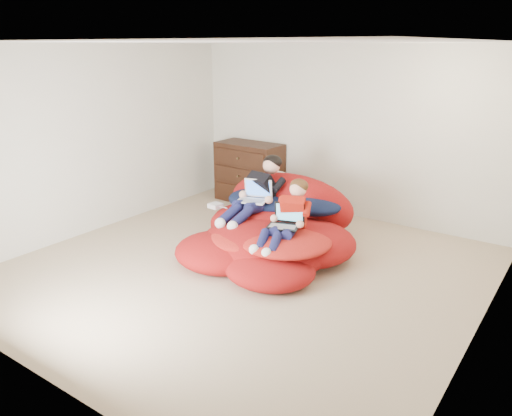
{
  "coord_description": "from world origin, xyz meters",
  "views": [
    {
      "loc": [
        3.13,
        -4.23,
        2.47
      ],
      "look_at": [
        0.02,
        0.2,
        0.7
      ],
      "focal_mm": 35.0,
      "sensor_mm": 36.0,
      "label": 1
    }
  ],
  "objects_px": {
    "dresser": "(249,172)",
    "laptop_white": "(255,195)",
    "younger_boy": "(288,214)",
    "older_boy": "(259,190)",
    "beanbag_pile": "(274,229)",
    "laptop_black": "(286,220)"
  },
  "relations": [
    {
      "from": "dresser",
      "to": "laptop_white",
      "type": "bearing_deg",
      "value": -51.98
    },
    {
      "from": "dresser",
      "to": "younger_boy",
      "type": "xyz_separation_m",
      "value": [
        1.86,
        -1.81,
        0.14
      ]
    },
    {
      "from": "younger_boy",
      "to": "older_boy",
      "type": "bearing_deg",
      "value": 147.65
    },
    {
      "from": "dresser",
      "to": "younger_boy",
      "type": "distance_m",
      "value": 2.6
    },
    {
      "from": "beanbag_pile",
      "to": "dresser",
      "type": "bearing_deg",
      "value": 134.31
    },
    {
      "from": "beanbag_pile",
      "to": "younger_boy",
      "type": "distance_m",
      "value": 0.62
    },
    {
      "from": "beanbag_pile",
      "to": "older_boy",
      "type": "height_order",
      "value": "older_boy"
    },
    {
      "from": "dresser",
      "to": "beanbag_pile",
      "type": "relative_size",
      "value": 0.47
    },
    {
      "from": "beanbag_pile",
      "to": "laptop_white",
      "type": "bearing_deg",
      "value": 171.5
    },
    {
      "from": "laptop_black",
      "to": "beanbag_pile",
      "type": "bearing_deg",
      "value": 137.89
    },
    {
      "from": "beanbag_pile",
      "to": "laptop_black",
      "type": "xyz_separation_m",
      "value": [
        0.4,
        -0.36,
        0.3
      ]
    },
    {
      "from": "younger_boy",
      "to": "laptop_white",
      "type": "xyz_separation_m",
      "value": [
        -0.73,
        0.37,
        0.02
      ]
    },
    {
      "from": "dresser",
      "to": "beanbag_pile",
      "type": "height_order",
      "value": "dresser"
    },
    {
      "from": "beanbag_pile",
      "to": "laptop_white",
      "type": "distance_m",
      "value": 0.5
    },
    {
      "from": "dresser",
      "to": "beanbag_pile",
      "type": "distance_m",
      "value": 2.1
    },
    {
      "from": "dresser",
      "to": "laptop_white",
      "type": "relative_size",
      "value": 2.57
    },
    {
      "from": "younger_boy",
      "to": "laptop_white",
      "type": "relative_size",
      "value": 2.26
    },
    {
      "from": "dresser",
      "to": "laptop_white",
      "type": "distance_m",
      "value": 1.84
    },
    {
      "from": "beanbag_pile",
      "to": "older_boy",
      "type": "distance_m",
      "value": 0.56
    },
    {
      "from": "dresser",
      "to": "older_boy",
      "type": "distance_m",
      "value": 1.78
    },
    {
      "from": "beanbag_pile",
      "to": "laptop_black",
      "type": "height_order",
      "value": "beanbag_pile"
    },
    {
      "from": "laptop_white",
      "to": "laptop_black",
      "type": "bearing_deg",
      "value": -29.35
    }
  ]
}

